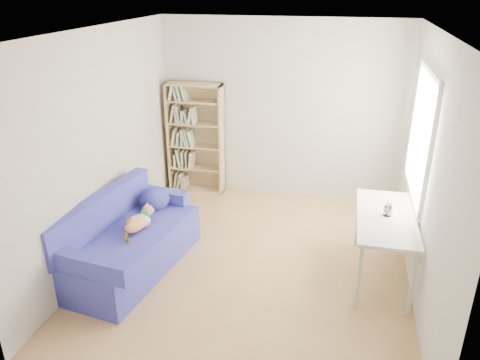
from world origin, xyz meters
name	(u,v)px	position (x,y,z in m)	size (l,w,h in m)	color
ground	(252,263)	(0.00, 0.00, 0.00)	(4.00, 4.00, 0.00)	#AE834F
room_shell	(264,128)	(0.10, 0.03, 1.64)	(3.54, 4.04, 2.62)	silver
sofa	(129,241)	(-1.35, -0.36, 0.33)	(1.10, 1.90, 0.88)	navy
bookshelf	(196,143)	(-1.25, 1.85, 0.78)	(0.84, 0.26, 1.68)	tan
desk	(386,222)	(1.43, 0.08, 0.68)	(0.60, 1.32, 0.75)	white
pen_cup	(388,210)	(1.43, 0.09, 0.81)	(0.09, 0.09, 0.17)	white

